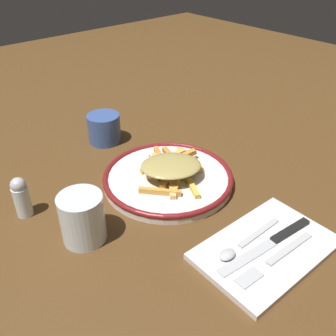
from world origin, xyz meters
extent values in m
plane|color=#513519|center=(0.00, 0.00, 0.00)|extent=(2.60, 2.60, 0.00)
cylinder|color=silver|center=(0.00, 0.00, 0.01)|extent=(0.28, 0.28, 0.02)
torus|color=maroon|center=(0.00, 0.00, 0.02)|extent=(0.28, 0.28, 0.01)
cube|color=gold|center=(0.02, 0.00, 0.02)|extent=(0.04, 0.07, 0.01)
cube|color=#F0BA54|center=(0.03, -0.04, 0.03)|extent=(0.02, 0.08, 0.01)
cube|color=#EDB768|center=(-0.03, 0.02, 0.02)|extent=(0.08, 0.07, 0.01)
cube|color=#CF9347|center=(0.04, -0.06, 0.02)|extent=(0.05, 0.07, 0.01)
cube|color=#F0AF62|center=(0.03, 0.02, 0.04)|extent=(0.07, 0.06, 0.01)
cube|color=orange|center=(0.02, -0.05, 0.04)|extent=(0.01, 0.09, 0.01)
cube|color=gold|center=(-0.04, 0.05, 0.02)|extent=(0.07, 0.06, 0.01)
cube|color=gold|center=(0.00, 0.01, 0.02)|extent=(0.06, 0.07, 0.01)
cube|color=orange|center=(0.03, -0.04, 0.03)|extent=(0.09, 0.04, 0.01)
cube|color=orange|center=(0.06, -0.03, 0.02)|extent=(0.09, 0.05, 0.01)
cube|color=#C99447|center=(-0.01, 0.00, 0.02)|extent=(0.03, 0.07, 0.01)
cube|color=gold|center=(0.04, 0.00, 0.02)|extent=(0.02, 0.08, 0.01)
cube|color=gold|center=(0.03, 0.02, 0.03)|extent=(0.05, 0.07, 0.01)
cube|color=gold|center=(-0.04, 0.01, 0.02)|extent=(0.05, 0.06, 0.01)
cube|color=gold|center=(0.03, 0.00, 0.02)|extent=(0.06, 0.05, 0.01)
cube|color=#E7A751|center=(0.00, -0.03, 0.04)|extent=(0.03, 0.09, 0.01)
cube|color=gold|center=(-0.07, -0.01, 0.02)|extent=(0.07, 0.04, 0.01)
cube|color=#E4AF58|center=(-0.02, -0.03, 0.02)|extent=(0.04, 0.07, 0.01)
cube|color=#E0C94F|center=(0.02, -0.05, 0.03)|extent=(0.05, 0.06, 0.01)
cube|color=gold|center=(0.03, -0.06, 0.02)|extent=(0.02, 0.09, 0.01)
ellipsoid|color=tan|center=(-0.01, 0.00, 0.05)|extent=(0.15, 0.16, 0.02)
cube|color=#34721B|center=(0.00, 0.00, 0.05)|extent=(0.00, 0.00, 0.00)
cube|color=#386421|center=(0.02, -0.02, 0.05)|extent=(0.00, 0.00, 0.00)
cube|color=#365F29|center=(-0.01, 0.00, 0.05)|extent=(0.00, 0.00, 0.00)
cube|color=#286D22|center=(0.04, 0.01, 0.05)|extent=(0.00, 0.00, 0.00)
cube|color=#23741C|center=(0.02, 0.01, 0.05)|extent=(0.00, 0.00, 0.00)
cube|color=#2E5E2F|center=(0.01, -0.03, 0.05)|extent=(0.00, 0.00, 0.00)
cube|color=silver|center=(-0.26, 0.01, 0.01)|extent=(0.16, 0.24, 0.01)
cube|color=silver|center=(-0.29, -0.01, 0.01)|extent=(0.02, 0.11, 0.01)
cube|color=silver|center=(-0.29, 0.09, 0.01)|extent=(0.02, 0.05, 0.00)
cube|color=black|center=(-0.27, -0.05, 0.02)|extent=(0.02, 0.09, 0.01)
cube|color=silver|center=(-0.26, 0.05, 0.01)|extent=(0.03, 0.12, 0.00)
cube|color=silver|center=(-0.23, -0.01, 0.01)|extent=(0.01, 0.10, 0.00)
ellipsoid|color=silver|center=(-0.23, 0.08, 0.02)|extent=(0.02, 0.03, 0.01)
cylinder|color=silver|center=(-0.03, 0.22, 0.05)|extent=(0.08, 0.08, 0.09)
cylinder|color=#3A5698|center=(0.24, 0.00, 0.04)|extent=(0.08, 0.08, 0.07)
torus|color=#3A5698|center=(0.29, 0.00, 0.04)|extent=(0.04, 0.01, 0.04)
cylinder|color=silver|center=(0.10, 0.28, 0.03)|extent=(0.03, 0.03, 0.06)
sphere|color=#B7BABF|center=(0.10, 0.28, 0.07)|extent=(0.03, 0.03, 0.03)
camera|label=1|loc=(-0.49, 0.43, 0.47)|focal=40.01mm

